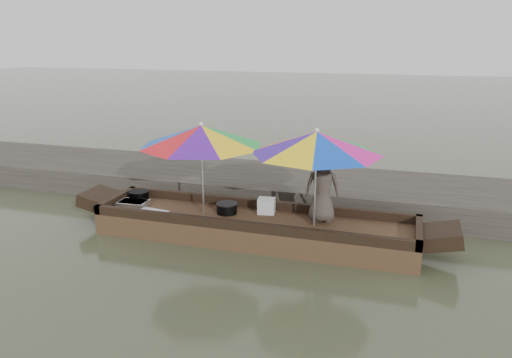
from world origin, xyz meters
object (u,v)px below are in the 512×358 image
(charcoal_grill, at_px, (227,209))
(cooking_pot, at_px, (139,196))
(boat_hull, at_px, (254,229))
(vendor, at_px, (322,187))
(tray_crayfish, at_px, (133,204))
(tray_scallop, at_px, (151,214))
(supply_bag, at_px, (266,206))
(umbrella_bow, at_px, (202,169))
(umbrella_stern, at_px, (315,178))

(charcoal_grill, bearing_deg, cooking_pot, 175.79)
(boat_hull, bearing_deg, vendor, 12.08)
(cooking_pot, bearing_deg, tray_crayfish, -81.84)
(cooking_pot, bearing_deg, boat_hull, -6.27)
(tray_scallop, bearing_deg, boat_hull, 12.01)
(tray_scallop, height_order, supply_bag, supply_bag)
(tray_crayfish, relative_size, umbrella_bow, 0.25)
(tray_crayfish, distance_m, vendor, 3.34)
(umbrella_stern, bearing_deg, charcoal_grill, 175.44)
(umbrella_stern, bearing_deg, cooking_pot, 175.63)
(tray_scallop, bearing_deg, supply_bag, 20.56)
(umbrella_bow, bearing_deg, tray_scallop, -155.75)
(cooking_pot, distance_m, charcoal_grill, 1.75)
(tray_scallop, bearing_deg, umbrella_stern, 7.64)
(charcoal_grill, xyz_separation_m, umbrella_bow, (-0.37, -0.12, 0.69))
(tray_scallop, bearing_deg, cooking_pot, 133.38)
(tray_crayfish, distance_m, umbrella_stern, 3.30)
(boat_hull, xyz_separation_m, charcoal_grill, (-0.52, 0.12, 0.26))
(tray_scallop, bearing_deg, umbrella_bow, 24.25)
(vendor, bearing_deg, boat_hull, 4.90)
(vendor, distance_m, umbrella_stern, 0.32)
(charcoal_grill, bearing_deg, vendor, 3.87)
(boat_hull, relative_size, tray_scallop, 10.22)
(cooking_pot, height_order, tray_scallop, cooking_pot)
(boat_hull, height_order, umbrella_bow, umbrella_bow)
(boat_hull, height_order, tray_scallop, tray_scallop)
(boat_hull, xyz_separation_m, cooking_pot, (-2.27, 0.25, 0.27))
(tray_crayfish, bearing_deg, umbrella_stern, 0.45)
(tray_scallop, relative_size, vendor, 0.45)
(umbrella_bow, bearing_deg, supply_bag, 17.51)
(tray_crayfish, relative_size, tray_scallop, 1.00)
(tray_crayfish, xyz_separation_m, umbrella_bow, (1.34, 0.03, 0.73))
(charcoal_grill, relative_size, umbrella_stern, 0.17)
(tray_scallop, distance_m, umbrella_stern, 2.81)
(boat_hull, xyz_separation_m, tray_crayfish, (-2.23, -0.03, 0.22))
(charcoal_grill, xyz_separation_m, vendor, (1.59, 0.11, 0.49))
(supply_bag, xyz_separation_m, umbrella_stern, (0.87, -0.32, 0.65))
(cooking_pot, bearing_deg, tray_scallop, -46.62)
(charcoal_grill, height_order, vendor, vendor)
(vendor, xyz_separation_m, umbrella_stern, (-0.08, -0.23, 0.21))
(umbrella_stern, bearing_deg, tray_scallop, -172.36)
(boat_hull, bearing_deg, tray_crayfish, -179.35)
(boat_hull, height_order, tray_crayfish, tray_crayfish)
(charcoal_grill, bearing_deg, tray_crayfish, -175.12)
(charcoal_grill, xyz_separation_m, umbrella_stern, (1.51, -0.12, 0.69))
(cooking_pot, bearing_deg, supply_bag, 1.66)
(vendor, relative_size, umbrella_stern, 0.56)
(supply_bag, bearing_deg, cooking_pot, -178.34)
(tray_scallop, height_order, charcoal_grill, charcoal_grill)
(tray_scallop, xyz_separation_m, vendor, (2.76, 0.59, 0.54))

